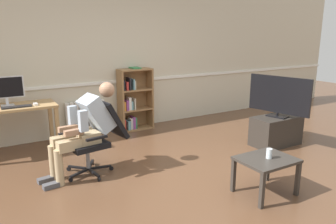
% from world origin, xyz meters
% --- Properties ---
extents(ground_plane, '(18.00, 18.00, 0.00)m').
position_xyz_m(ground_plane, '(0.00, 0.00, 0.00)').
color(ground_plane, brown).
extents(back_wall, '(12.00, 0.13, 2.70)m').
position_xyz_m(back_wall, '(0.00, 2.65, 1.35)').
color(back_wall, beige).
rests_on(back_wall, ground_plane).
extents(computer_desk, '(1.22, 0.59, 0.76)m').
position_xyz_m(computer_desk, '(-1.77, 2.15, 0.64)').
color(computer_desk, tan).
rests_on(computer_desk, ground_plane).
extents(imac_monitor, '(0.51, 0.14, 0.43)m').
position_xyz_m(imac_monitor, '(-1.82, 2.23, 1.01)').
color(imac_monitor, silver).
rests_on(imac_monitor, computer_desk).
extents(keyboard, '(0.41, 0.12, 0.02)m').
position_xyz_m(keyboard, '(-1.72, 2.01, 0.77)').
color(keyboard, black).
rests_on(keyboard, computer_desk).
extents(computer_mouse, '(0.06, 0.10, 0.03)m').
position_xyz_m(computer_mouse, '(-1.46, 2.03, 0.77)').
color(computer_mouse, white).
rests_on(computer_mouse, computer_desk).
extents(bookshelf, '(0.64, 0.29, 1.18)m').
position_xyz_m(bookshelf, '(0.33, 2.44, 0.55)').
color(bookshelf, olive).
rests_on(bookshelf, ground_plane).
extents(radiator, '(0.70, 0.08, 0.62)m').
position_xyz_m(radiator, '(-0.57, 2.54, 0.31)').
color(radiator, white).
rests_on(radiator, ground_plane).
extents(office_chair, '(0.85, 0.63, 0.95)m').
position_xyz_m(office_chair, '(-0.88, 0.92, 0.52)').
color(office_chair, black).
rests_on(office_chair, ground_plane).
extents(person_seated, '(1.06, 0.45, 1.19)m').
position_xyz_m(person_seated, '(-1.06, 0.90, 0.64)').
color(person_seated, tan).
rests_on(person_seated, ground_plane).
extents(tv_stand, '(0.82, 0.43, 0.48)m').
position_xyz_m(tv_stand, '(1.97, 0.43, 0.24)').
color(tv_stand, '#2D2823').
rests_on(tv_stand, ground_plane).
extents(tv_screen, '(0.29, 1.01, 0.66)m').
position_xyz_m(tv_screen, '(1.98, 0.43, 0.83)').
color(tv_screen, black).
rests_on(tv_screen, tv_stand).
extents(coffee_table, '(0.63, 0.51, 0.43)m').
position_xyz_m(coffee_table, '(0.56, -0.67, 0.37)').
color(coffee_table, '#332D28').
rests_on(coffee_table, ground_plane).
extents(drinking_glass, '(0.07, 0.07, 0.11)m').
position_xyz_m(drinking_glass, '(0.58, -0.68, 0.49)').
color(drinking_glass, silver).
rests_on(drinking_glass, coffee_table).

